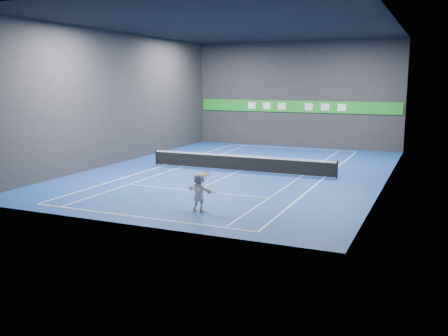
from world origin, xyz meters
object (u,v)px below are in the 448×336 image
at_px(tennis_ball, 193,152).
at_px(tennis_net, 240,163).
at_px(tennis_racket, 206,174).
at_px(player, 199,192).

distance_m(tennis_ball, tennis_net, 10.37).
height_order(tennis_ball, tennis_racket, tennis_ball).
relative_size(tennis_ball, tennis_racket, 0.14).
bearing_deg(player, tennis_net, -62.20).
bearing_deg(tennis_ball, tennis_net, 99.98).
distance_m(player, tennis_racket, 0.86).
height_order(player, tennis_net, player).
bearing_deg(tennis_net, tennis_racket, -76.60).
height_order(player, tennis_racket, tennis_racket).
distance_m(tennis_ball, tennis_racket, 1.15).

